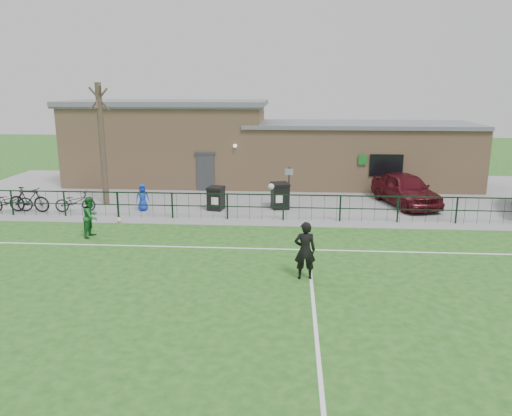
# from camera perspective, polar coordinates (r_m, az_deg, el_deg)

# --- Properties ---
(ground) EXTENTS (90.00, 90.00, 0.00)m
(ground) POSITION_cam_1_polar(r_m,az_deg,el_deg) (14.78, -1.41, -9.61)
(ground) COLOR #1F5117
(ground) RESTS_ON ground
(paving_strip) EXTENTS (34.00, 13.00, 0.02)m
(paving_strip) POSITION_cam_1_polar(r_m,az_deg,el_deg) (27.65, 1.26, 1.65)
(paving_strip) COLOR gray
(paving_strip) RESTS_ON ground
(pitch_line_touch) EXTENTS (28.00, 0.10, 0.01)m
(pitch_line_touch) POSITION_cam_1_polar(r_m,az_deg,el_deg) (22.12, 0.52, -1.51)
(pitch_line_touch) COLOR white
(pitch_line_touch) RESTS_ON ground
(pitch_line_mid) EXTENTS (28.00, 0.10, 0.01)m
(pitch_line_mid) POSITION_cam_1_polar(r_m,az_deg,el_deg) (18.50, -0.22, -4.65)
(pitch_line_mid) COLOR white
(pitch_line_mid) RESTS_ON ground
(pitch_line_perp) EXTENTS (0.10, 16.00, 0.01)m
(pitch_line_perp) POSITION_cam_1_polar(r_m,az_deg,el_deg) (14.73, 6.47, -9.76)
(pitch_line_perp) COLOR white
(pitch_line_perp) RESTS_ON ground
(perimeter_fence) EXTENTS (28.00, 0.10, 1.20)m
(perimeter_fence) POSITION_cam_1_polar(r_m,az_deg,el_deg) (22.17, 0.55, 0.11)
(perimeter_fence) COLOR black
(perimeter_fence) RESTS_ON ground
(bare_tree) EXTENTS (0.30, 0.30, 6.00)m
(bare_tree) POSITION_cam_1_polar(r_m,az_deg,el_deg) (25.89, -17.17, 6.91)
(bare_tree) COLOR #413227
(bare_tree) RESTS_ON ground
(wheelie_bin_left) EXTENTS (0.82, 0.89, 1.03)m
(wheelie_bin_left) POSITION_cam_1_polar(r_m,az_deg,el_deg) (24.05, -4.59, 1.02)
(wheelie_bin_left) COLOR black
(wheelie_bin_left) RESTS_ON paving_strip
(wheelie_bin_right) EXTENTS (0.95, 1.03, 1.17)m
(wheelie_bin_right) POSITION_cam_1_polar(r_m,az_deg,el_deg) (24.24, 2.76, 1.32)
(wheelie_bin_right) COLOR black
(wheelie_bin_right) RESTS_ON paving_strip
(sign_post) EXTENTS (0.07, 0.07, 2.00)m
(sign_post) POSITION_cam_1_polar(r_m,az_deg,el_deg) (24.43, 3.78, 2.40)
(sign_post) COLOR black
(sign_post) RESTS_ON paving_strip
(car_maroon) EXTENTS (3.13, 5.07, 1.61)m
(car_maroon) POSITION_cam_1_polar(r_m,az_deg,el_deg) (25.94, 16.73, 2.08)
(car_maroon) COLOR #470C14
(car_maroon) RESTS_ON paving_strip
(bicycle_a) EXTENTS (2.13, 1.30, 1.06)m
(bicycle_a) POSITION_cam_1_polar(r_m,az_deg,el_deg) (26.20, -26.32, 0.70)
(bicycle_a) COLOR black
(bicycle_a) RESTS_ON paving_strip
(bicycle_b) EXTENTS (2.03, 0.66, 1.21)m
(bicycle_b) POSITION_cam_1_polar(r_m,az_deg,el_deg) (25.82, -24.52, 0.88)
(bicycle_b) COLOR black
(bicycle_b) RESTS_ON paving_strip
(bicycle_c) EXTENTS (1.93, 1.00, 0.97)m
(bicycle_c) POSITION_cam_1_polar(r_m,az_deg,el_deg) (25.10, -19.96, 0.69)
(bicycle_c) COLOR black
(bicycle_c) RESTS_ON paving_strip
(spectator_child) EXTENTS (0.72, 0.57, 1.29)m
(spectator_child) POSITION_cam_1_polar(r_m,az_deg,el_deg) (24.36, -12.83, 1.18)
(spectator_child) COLOR #1539C7
(spectator_child) RESTS_ON paving_strip
(goalkeeper_kick) EXTENTS (1.64, 3.38, 2.41)m
(goalkeeper_kick) POSITION_cam_1_polar(r_m,az_deg,el_deg) (15.57, 5.53, -4.68)
(goalkeeper_kick) COLOR black
(goalkeeper_kick) RESTS_ON ground
(outfield_player) EXTENTS (0.70, 0.86, 1.63)m
(outfield_player) POSITION_cam_1_polar(r_m,az_deg,el_deg) (20.77, -18.34, -0.95)
(outfield_player) COLOR #1B6129
(outfield_player) RESTS_ON ground
(ball_ground) EXTENTS (0.21, 0.21, 0.21)m
(ball_ground) POSITION_cam_1_polar(r_m,az_deg,el_deg) (22.65, -15.35, -1.39)
(ball_ground) COLOR white
(ball_ground) RESTS_ON ground
(clubhouse) EXTENTS (24.25, 5.40, 4.96)m
(clubhouse) POSITION_cam_1_polar(r_m,az_deg,el_deg) (30.28, -0.11, 6.98)
(clubhouse) COLOR tan
(clubhouse) RESTS_ON ground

